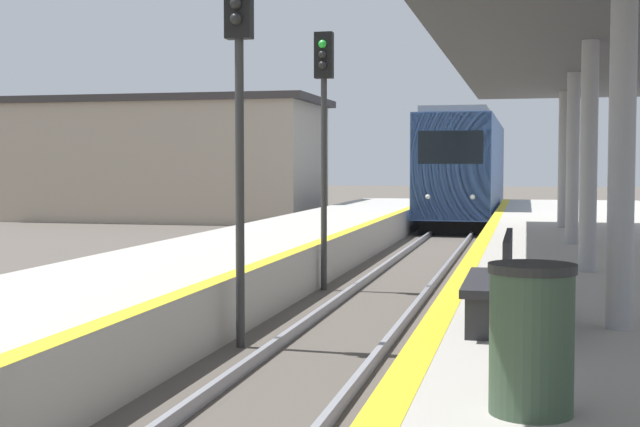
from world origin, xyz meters
name	(u,v)px	position (x,y,z in m)	size (l,w,h in m)	color
train	(466,169)	(0.00, 36.94, 2.30)	(2.75, 16.09, 4.53)	black
signal_mid	(239,89)	(-1.25, 10.04, 3.52)	(0.36, 0.31, 5.09)	#2D2D2D
signal_far	(324,112)	(-1.37, 15.68, 3.52)	(0.36, 0.31, 5.09)	#2D2D2D
station_canopy	(591,40)	(3.43, 12.36, 4.34)	(4.51, 23.71, 3.64)	#99999E
trash_bin	(531,338)	(2.58, 4.38, 1.38)	(0.57, 0.57, 0.97)	#384C38
bench	(495,277)	(2.25, 7.48, 1.39)	(0.44, 1.85, 0.92)	#28282D
station_building	(164,159)	(-13.41, 36.09, 2.72)	(14.41, 6.72, 5.42)	tan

